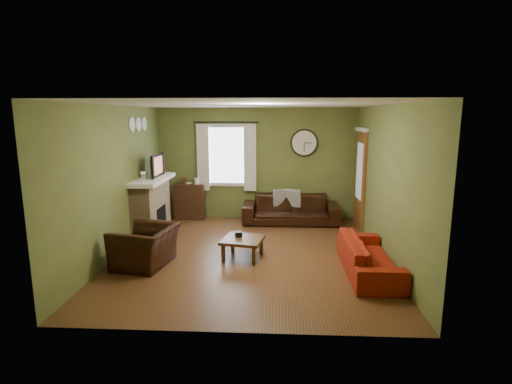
{
  "coord_description": "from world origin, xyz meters",
  "views": [
    {
      "loc": [
        0.47,
        -6.73,
        2.43
      ],
      "look_at": [
        0.1,
        0.4,
        1.05
      ],
      "focal_mm": 28.0,
      "sensor_mm": 36.0,
      "label": 1
    }
  ],
  "objects_px": {
    "armchair": "(146,246)",
    "bookshelf": "(190,201)",
    "sofa_brown": "(291,209)",
    "coffee_table": "(243,248)",
    "sofa_red": "(369,256)"
  },
  "relations": [
    {
      "from": "sofa_red",
      "to": "coffee_table",
      "type": "height_order",
      "value": "sofa_red"
    },
    {
      "from": "bookshelf",
      "to": "armchair",
      "type": "relative_size",
      "value": 0.85
    },
    {
      "from": "sofa_brown",
      "to": "armchair",
      "type": "height_order",
      "value": "armchair"
    },
    {
      "from": "bookshelf",
      "to": "coffee_table",
      "type": "xyz_separation_m",
      "value": [
        1.48,
        -2.59,
        -0.24
      ]
    },
    {
      "from": "sofa_red",
      "to": "armchair",
      "type": "relative_size",
      "value": 1.85
    },
    {
      "from": "armchair",
      "to": "bookshelf",
      "type": "bearing_deg",
      "value": -170.71
    },
    {
      "from": "armchair",
      "to": "coffee_table",
      "type": "height_order",
      "value": "armchair"
    },
    {
      "from": "bookshelf",
      "to": "armchair",
      "type": "bearing_deg",
      "value": -91.41
    },
    {
      "from": "armchair",
      "to": "coffee_table",
      "type": "distance_m",
      "value": 1.62
    },
    {
      "from": "sofa_brown",
      "to": "coffee_table",
      "type": "bearing_deg",
      "value": -111.0
    },
    {
      "from": "sofa_brown",
      "to": "coffee_table",
      "type": "distance_m",
      "value": 2.52
    },
    {
      "from": "bookshelf",
      "to": "sofa_brown",
      "type": "relative_size",
      "value": 0.39
    },
    {
      "from": "bookshelf",
      "to": "coffee_table",
      "type": "relative_size",
      "value": 1.26
    },
    {
      "from": "coffee_table",
      "to": "bookshelf",
      "type": "bearing_deg",
      "value": 119.74
    },
    {
      "from": "sofa_brown",
      "to": "coffee_table",
      "type": "xyz_separation_m",
      "value": [
        -0.9,
        -2.35,
        -0.14
      ]
    }
  ]
}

